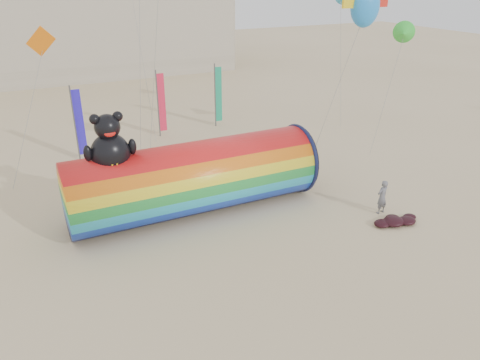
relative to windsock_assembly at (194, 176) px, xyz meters
name	(u,v)px	position (x,y,z in m)	size (l,w,h in m)	color
ground	(244,238)	(1.10, -3.77, -2.03)	(160.00, 160.00, 0.00)	#CCB58C
windsock_assembly	(194,176)	(0.00, 0.00, 0.00)	(13.27, 4.04, 6.12)	red
kite_handler	(382,197)	(8.86, -4.70, -1.08)	(0.69, 0.45, 1.90)	slate
fabric_bundle	(396,221)	(8.76, -5.99, -1.86)	(2.62, 1.35, 0.41)	#340912
festival_banners	(157,106)	(1.77, 12.29, 0.61)	(12.17, 3.13, 5.20)	#59595E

